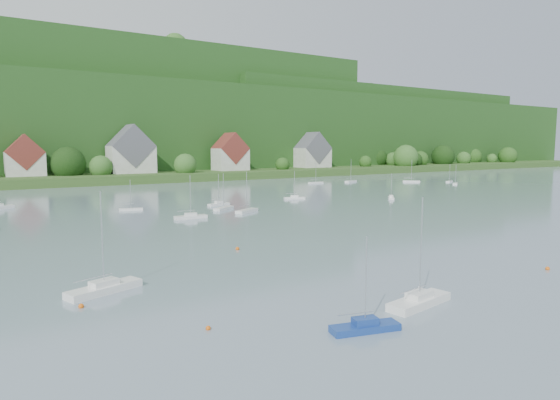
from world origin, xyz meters
The scene contains 14 objects.
far_shore_strip centered at (0.00, 200.00, 1.50)m, with size 600.00×60.00×3.00m, color #365821.
forested_ridge centered at (0.39, 268.57, 22.89)m, with size 620.00×181.22×69.89m.
village_building_1 centered at (-30.00, 189.00, 8.75)m, with size 12.00×9.36×14.00m.
village_building_2 centered at (5.00, 188.00, 10.27)m, with size 16.00×11.44×18.00m.
village_building_3 centered at (45.00, 186.00, 9.43)m, with size 13.00×10.40×15.50m.
village_building_4 centered at (90.00, 190.00, 9.59)m, with size 15.00×10.40×16.50m.
near_sailboat_0 centered at (-13.83, 33.34, 0.46)m, with size 6.85×2.84×8.97m.
near_sailboat_1 centered at (-21.35, 31.61, 0.40)m, with size 5.25×2.65×6.82m.
near_sailboat_6 centered at (-34.92, 50.86, 0.47)m, with size 7.01×4.05×9.14m.
mooring_buoy_0 centered at (-30.62, 37.84, 0.00)m, with size 0.38×0.38×0.38m, color orange.
mooring_buoy_2 centered at (6.65, 33.98, 0.00)m, with size 0.45×0.45×0.45m, color orange.
mooring_buoy_3 centered at (-16.63, 60.40, 0.00)m, with size 0.49×0.49×0.49m, color orange.
mooring_buoy_5 centered at (-37.44, 47.69, 0.00)m, with size 0.45×0.45×0.45m, color orange.
far_sailboat_cluster centered at (-0.34, 116.19, 0.37)m, with size 185.79×67.51×8.71m.
Camera 1 is at (-43.97, 7.15, 13.09)m, focal length 30.81 mm.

